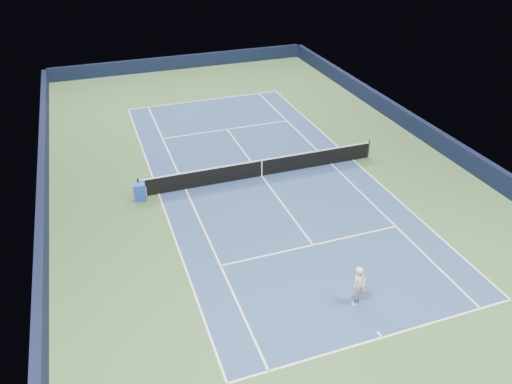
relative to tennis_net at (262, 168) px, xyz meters
name	(u,v)px	position (x,y,z in m)	size (l,w,h in m)	color
ground	(262,176)	(0.00, 0.00, -0.50)	(40.00, 40.00, 0.00)	#35552E
wall_far	(181,62)	(0.00, 19.82, 0.05)	(22.00, 0.35, 1.10)	black
wall_right	(434,138)	(10.82, 0.00, 0.05)	(0.35, 40.00, 1.10)	black
wall_left	(43,204)	(-10.82, 0.00, 0.05)	(0.35, 40.00, 1.10)	black
court_surface	(262,176)	(0.00, 0.00, -0.50)	(10.97, 23.77, 0.01)	navy
baseline_far	(205,100)	(0.00, 11.88, -0.50)	(10.97, 0.08, 0.00)	white
baseline_near	(382,338)	(0.00, -11.88, -0.50)	(10.97, 0.08, 0.00)	white
sideline_doubles_right	(353,160)	(5.49, 0.00, -0.50)	(0.08, 23.77, 0.00)	white
sideline_doubles_left	(159,194)	(-5.49, 0.00, -0.50)	(0.08, 23.77, 0.00)	white
sideline_singles_right	(331,164)	(4.12, 0.00, -0.50)	(0.08, 23.77, 0.00)	white
sideline_singles_left	(186,189)	(-4.12, 0.00, -0.50)	(0.08, 23.77, 0.00)	white
service_line_far	(227,129)	(0.00, 6.40, -0.50)	(8.23, 0.08, 0.00)	white
service_line_near	(313,245)	(0.00, -6.40, -0.50)	(8.23, 0.08, 0.00)	white
center_service_line	(262,176)	(0.00, 0.00, -0.50)	(0.08, 12.80, 0.00)	white
center_mark_far	(206,101)	(0.00, 11.73, -0.50)	(0.08, 0.30, 0.00)	white
center_mark_near	(380,335)	(0.00, -11.73, -0.50)	(0.08, 0.30, 0.00)	white
tennis_net	(262,168)	(0.00, 0.00, 0.00)	(12.90, 0.10, 1.07)	black
sponsor_cube	(140,192)	(-6.40, -0.23, -0.06)	(0.62, 0.58, 0.89)	#1C3DAC
tennis_player	(359,286)	(0.02, -10.10, 0.31)	(0.80, 1.31, 2.23)	white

